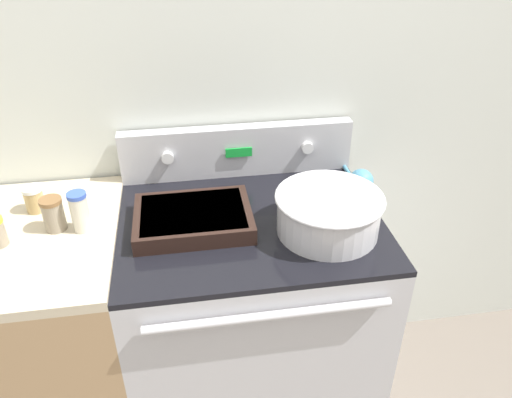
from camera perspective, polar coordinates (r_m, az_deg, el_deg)
The scene contains 10 objects.
kitchen_wall at distance 1.69m, azimuth -2.56°, elevation 14.17°, with size 8.00×0.05×2.50m.
stove_range at distance 1.82m, azimuth -0.56°, elevation -14.16°, with size 0.80×0.66×0.91m.
control_panel at distance 1.73m, azimuth -2.11°, elevation 5.55°, with size 0.80×0.07×0.18m.
side_counter at distance 1.89m, azimuth -23.61°, elevation -15.42°, with size 0.64×0.63×0.92m.
mixing_bowl at distance 1.45m, azimuth 8.29°, elevation -1.38°, with size 0.31×0.31×0.12m.
casserole_dish at distance 1.49m, azimuth -7.19°, elevation -2.08°, with size 0.34×0.26×0.05m.
ladle at distance 1.68m, azimuth 11.78°, elevation 2.09°, with size 0.08×0.29×0.08m.
spice_jar_blue_cap at distance 1.51m, azimuth -19.49°, elevation -1.35°, with size 0.05×0.05×0.12m.
spice_jar_brown_cap at distance 1.55m, azimuth -22.15°, elevation -1.60°, with size 0.06×0.06×0.10m.
spice_jar_white_cap at distance 1.67m, azimuth -24.03°, elevation 0.01°, with size 0.06×0.06×0.08m.
Camera 1 is at (-0.18, -0.93, 1.77)m, focal length 35.00 mm.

